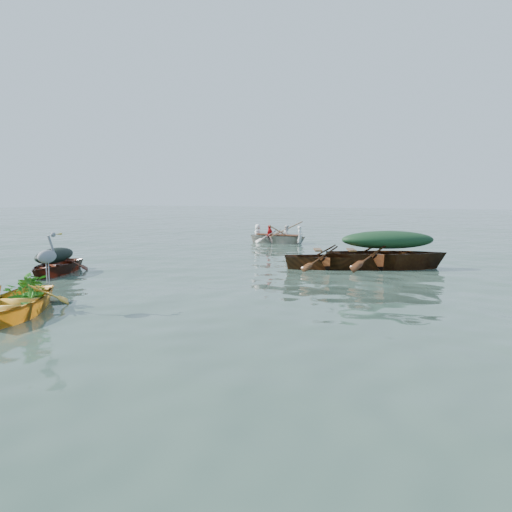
{
  "coord_description": "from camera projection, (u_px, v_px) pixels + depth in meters",
  "views": [
    {
      "loc": [
        5.02,
        -10.38,
        2.14
      ],
      "look_at": [
        -0.94,
        1.51,
        0.5
      ],
      "focal_mm": 35.0,
      "sensor_mm": 36.0,
      "label": 1
    }
  ],
  "objects": [
    {
      "name": "ground",
      "position": [
        263.0,
        286.0,
        11.71
      ],
      "size": [
        140.0,
        140.0,
        0.0
      ],
      "primitive_type": "plane",
      "color": "#384E41",
      "rests_on": "ground"
    },
    {
      "name": "yellow_dinghy",
      "position": [
        17.0,
        315.0,
        8.91
      ],
      "size": [
        2.9,
        3.44,
        0.86
      ],
      "primitive_type": "imported",
      "rotation": [
        0.0,
        0.0,
        0.57
      ],
      "color": "orange",
      "rests_on": "ground"
    },
    {
      "name": "dark_covered_boat",
      "position": [
        55.0,
        274.0,
        13.52
      ],
      "size": [
        2.19,
        3.33,
        0.74
      ],
      "primitive_type": "imported",
      "rotation": [
        0.0,
        0.0,
        0.36
      ],
      "color": "#532513",
      "rests_on": "ground"
    },
    {
      "name": "green_tarp_boat",
      "position": [
        387.0,
        269.0,
        14.5
      ],
      "size": [
        5.01,
        3.52,
        1.16
      ],
      "primitive_type": "imported",
      "rotation": [
        0.0,
        0.0,
        2.03
      ],
      "color": "#4B2C11",
      "rests_on": "ground"
    },
    {
      "name": "open_wooden_boat",
      "position": [
        334.0,
        269.0,
        14.5
      ],
      "size": [
        4.17,
        2.82,
        0.91
      ],
      "primitive_type": "imported",
      "rotation": [
        0.0,
        0.0,
        2.0
      ],
      "color": "#502C14",
      "rests_on": "ground"
    },
    {
      "name": "rowed_boat",
      "position": [
        278.0,
        243.0,
        22.1
      ],
      "size": [
        3.62,
        1.14,
        0.82
      ],
      "primitive_type": "imported",
      "rotation": [
        0.0,
        0.0,
        1.56
      ],
      "color": "beige",
      "rests_on": "ground"
    },
    {
      "name": "dark_tarp_cover",
      "position": [
        54.0,
        253.0,
        13.45
      ],
      "size": [
        1.2,
        1.83,
        0.4
      ],
      "primitive_type": "ellipsoid",
      "rotation": [
        0.0,
        0.0,
        0.36
      ],
      "color": "black",
      "rests_on": "dark_covered_boat"
    },
    {
      "name": "green_tarp_cover",
      "position": [
        388.0,
        240.0,
        14.39
      ],
      "size": [
        2.76,
        1.94,
        0.52
      ],
      "primitive_type": "ellipsoid",
      "rotation": [
        0.0,
        0.0,
        2.03
      ],
      "color": "#153319",
      "rests_on": "green_tarp_boat"
    },
    {
      "name": "thwart_benches",
      "position": [
        335.0,
        252.0,
        14.44
      ],
      "size": [
        2.14,
        1.52,
        0.04
      ],
      "primitive_type": null,
      "rotation": [
        0.0,
        0.0,
        2.0
      ],
      "color": "#512F12",
      "rests_on": "open_wooden_boat"
    },
    {
      "name": "heron",
      "position": [
        47.0,
        265.0,
        8.91
      ],
      "size": [
        0.45,
        0.49,
        0.92
      ],
      "primitive_type": null,
      "rotation": [
        0.0,
        0.0,
        0.57
      ],
      "color": "gray",
      "rests_on": "yellow_dinghy"
    },
    {
      "name": "dinghy_weeds",
      "position": [
        27.0,
        270.0,
        9.37
      ],
      "size": [
        1.08,
        1.14,
        0.6
      ],
      "primitive_type": "imported",
      "rotation": [
        0.0,
        0.0,
        0.57
      ],
      "color": "#36741E",
      "rests_on": "yellow_dinghy"
    },
    {
      "name": "rowers",
      "position": [
        278.0,
        225.0,
        22.0
      ],
      "size": [
        2.54,
        1.01,
        0.76
      ],
      "primitive_type": "imported",
      "rotation": [
        0.0,
        0.0,
        1.56
      ],
      "color": "silver",
      "rests_on": "rowed_boat"
    },
    {
      "name": "oars",
      "position": [
        278.0,
        233.0,
        22.04
      ],
      "size": [
        0.64,
        2.61,
        0.06
      ],
      "primitive_type": null,
      "rotation": [
        0.0,
        0.0,
        1.56
      ],
      "color": "#8F5E36",
      "rests_on": "rowed_boat"
    }
  ]
}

